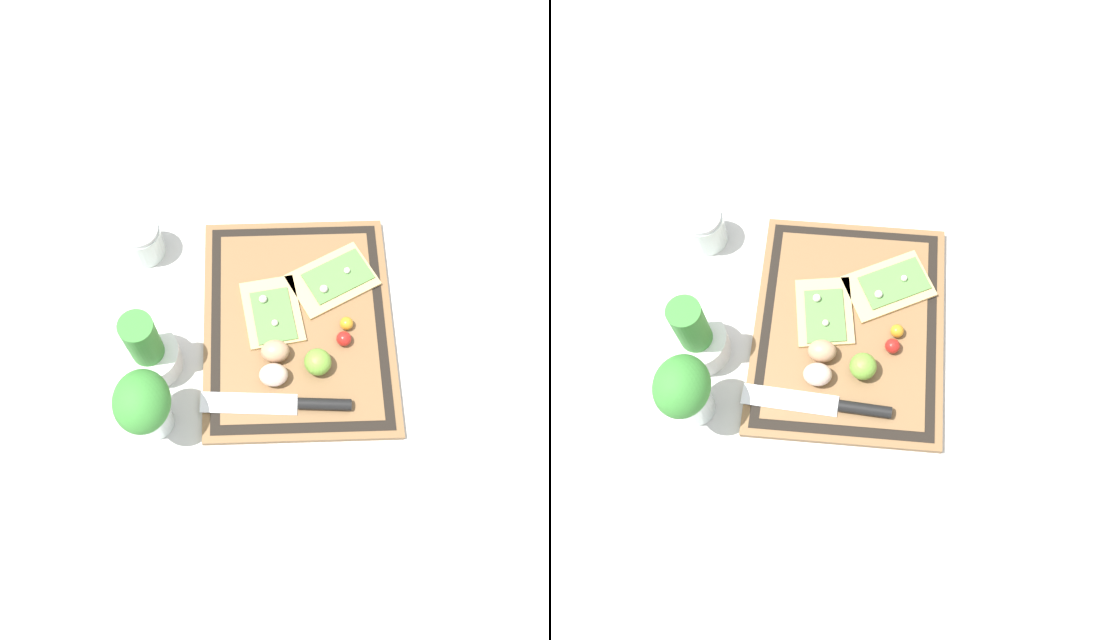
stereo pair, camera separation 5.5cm
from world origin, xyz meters
The scene contains 13 objects.
ground_plane centered at (0.00, 0.00, 0.00)m, with size 6.00×6.00×0.00m, color silver.
cutting_board centered at (0.00, 0.00, 0.01)m, with size 0.47×0.37×0.02m.
pizza_slice_near centered at (0.09, -0.08, 0.03)m, with size 0.17×0.20×0.02m.
pizza_slice_far centered at (0.02, 0.05, 0.03)m, with size 0.16×0.13×0.02m.
knife centered at (-0.17, 0.00, 0.03)m, with size 0.05×0.28×0.02m.
egg_brown centered at (-0.07, 0.05, 0.04)m, with size 0.04×0.05×0.04m, color tan.
egg_pink centered at (-0.11, 0.05, 0.04)m, with size 0.04×0.05×0.04m, color beige.
lime centered at (-0.09, -0.03, 0.05)m, with size 0.05×0.05×0.05m, color #70A838.
cherry_tomato_red centered at (-0.04, -0.09, 0.04)m, with size 0.03×0.03×0.03m, color red.
cherry_tomato_yellow centered at (-0.01, -0.09, 0.03)m, with size 0.03×0.03×0.03m, color orange.
herb_pot centered at (-0.07, 0.28, 0.07)m, with size 0.11×0.11×0.19m.
sauce_jar centered at (0.18, 0.32, 0.04)m, with size 0.09×0.09×0.09m.
herb_glass centered at (-0.19, 0.28, 0.11)m, with size 0.11×0.10×0.19m.
Camera 2 is at (-0.48, 0.01, 1.16)m, focal length 35.00 mm.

